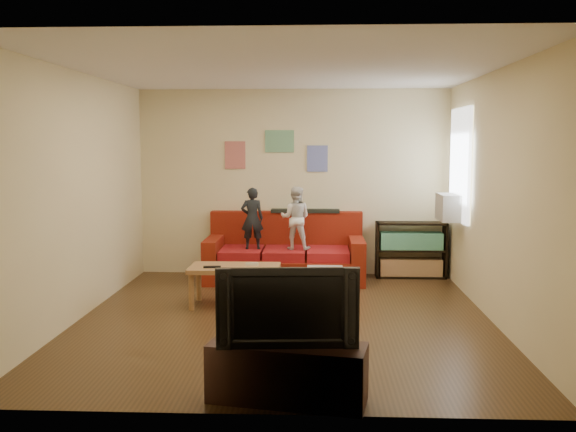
{
  "coord_description": "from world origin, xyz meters",
  "views": [
    {
      "loc": [
        0.35,
        -6.86,
        1.92
      ],
      "look_at": [
        0.0,
        0.8,
        1.05
      ],
      "focal_mm": 40.0,
      "sensor_mm": 36.0,
      "label": 1
    }
  ],
  "objects_px": {
    "sofa": "(285,257)",
    "child_b": "(296,218)",
    "child_a": "(252,218)",
    "tv_stand": "(287,373)",
    "television": "(287,305)",
    "coffee_table": "(235,272)",
    "file_box": "(325,279)",
    "bookshelf": "(411,253)"
  },
  "relations": [
    {
      "from": "coffee_table",
      "to": "television",
      "type": "relative_size",
      "value": 1.02
    },
    {
      "from": "television",
      "to": "tv_stand",
      "type": "bearing_deg",
      "value": 0.0
    },
    {
      "from": "child_b",
      "to": "coffee_table",
      "type": "height_order",
      "value": "child_b"
    },
    {
      "from": "child_b",
      "to": "child_a",
      "type": "bearing_deg",
      "value": 6.79
    },
    {
      "from": "coffee_table",
      "to": "television",
      "type": "bearing_deg",
      "value": -75.03
    },
    {
      "from": "sofa",
      "to": "tv_stand",
      "type": "bearing_deg",
      "value": -87.0
    },
    {
      "from": "child_a",
      "to": "coffee_table",
      "type": "height_order",
      "value": "child_a"
    },
    {
      "from": "tv_stand",
      "to": "coffee_table",
      "type": "bearing_deg",
      "value": 115.49
    },
    {
      "from": "bookshelf",
      "to": "child_a",
      "type": "bearing_deg",
      "value": -169.9
    },
    {
      "from": "child_a",
      "to": "bookshelf",
      "type": "relative_size",
      "value": 0.86
    },
    {
      "from": "child_a",
      "to": "file_box",
      "type": "distance_m",
      "value": 1.35
    },
    {
      "from": "coffee_table",
      "to": "bookshelf",
      "type": "xyz_separation_m",
      "value": [
        2.32,
        1.73,
        -0.05
      ]
    },
    {
      "from": "coffee_table",
      "to": "sofa",
      "type": "bearing_deg",
      "value": 70.75
    },
    {
      "from": "child_a",
      "to": "tv_stand",
      "type": "height_order",
      "value": "child_a"
    },
    {
      "from": "child_b",
      "to": "file_box",
      "type": "xyz_separation_m",
      "value": [
        0.4,
        -0.53,
        -0.74
      ]
    },
    {
      "from": "child_a",
      "to": "tv_stand",
      "type": "bearing_deg",
      "value": 92.36
    },
    {
      "from": "sofa",
      "to": "child_b",
      "type": "bearing_deg",
      "value": -49.87
    },
    {
      "from": "bookshelf",
      "to": "file_box",
      "type": "relative_size",
      "value": 2.17
    },
    {
      "from": "coffee_table",
      "to": "file_box",
      "type": "distance_m",
      "value": 1.36
    },
    {
      "from": "tv_stand",
      "to": "sofa",
      "type": "bearing_deg",
      "value": 103.52
    },
    {
      "from": "child_b",
      "to": "bookshelf",
      "type": "height_order",
      "value": "child_b"
    },
    {
      "from": "child_b",
      "to": "tv_stand",
      "type": "bearing_deg",
      "value": 97.88
    },
    {
      "from": "sofa",
      "to": "tv_stand",
      "type": "height_order",
      "value": "sofa"
    },
    {
      "from": "sofa",
      "to": "child_b",
      "type": "height_order",
      "value": "child_b"
    },
    {
      "from": "sofa",
      "to": "child_a",
      "type": "bearing_deg",
      "value": -158.82
    },
    {
      "from": "tv_stand",
      "to": "television",
      "type": "bearing_deg",
      "value": 0.0
    },
    {
      "from": "sofa",
      "to": "file_box",
      "type": "bearing_deg",
      "value": -52.14
    },
    {
      "from": "coffee_table",
      "to": "file_box",
      "type": "bearing_deg",
      "value": 36.59
    },
    {
      "from": "child_a",
      "to": "file_box",
      "type": "relative_size",
      "value": 1.85
    },
    {
      "from": "child_a",
      "to": "tv_stand",
      "type": "relative_size",
      "value": 0.73
    },
    {
      "from": "sofa",
      "to": "tv_stand",
      "type": "distance_m",
      "value": 4.33
    },
    {
      "from": "child_a",
      "to": "file_box",
      "type": "bearing_deg",
      "value": 145.08
    },
    {
      "from": "sofa",
      "to": "child_b",
      "type": "relative_size",
      "value": 2.53
    },
    {
      "from": "child_b",
      "to": "coffee_table",
      "type": "bearing_deg",
      "value": 69.95
    },
    {
      "from": "television",
      "to": "child_b",
      "type": "bearing_deg",
      "value": 87.0
    },
    {
      "from": "television",
      "to": "file_box",
      "type": "bearing_deg",
      "value": 80.79
    },
    {
      "from": "television",
      "to": "child_a",
      "type": "bearing_deg",
      "value": 95.2
    },
    {
      "from": "child_b",
      "to": "bookshelf",
      "type": "relative_size",
      "value": 0.87
    },
    {
      "from": "child_b",
      "to": "file_box",
      "type": "distance_m",
      "value": 0.99
    },
    {
      "from": "file_box",
      "to": "child_b",
      "type": "bearing_deg",
      "value": 127.08
    },
    {
      "from": "coffee_table",
      "to": "file_box",
      "type": "height_order",
      "value": "coffee_table"
    },
    {
      "from": "sofa",
      "to": "coffee_table",
      "type": "xyz_separation_m",
      "value": [
        -0.53,
        -1.51,
        0.08
      ]
    }
  ]
}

